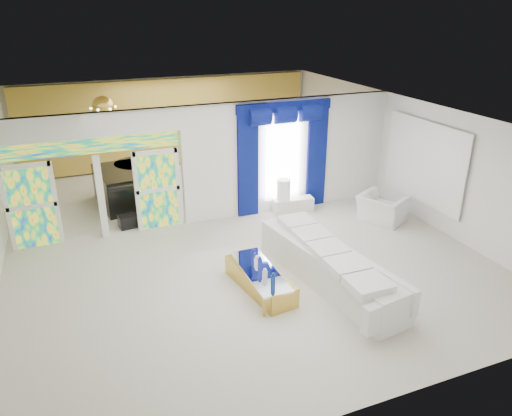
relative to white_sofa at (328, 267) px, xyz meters
name	(u,v)px	position (x,y,z in m)	size (l,w,h in m)	color
floor	(227,233)	(-1.16, 2.94, -0.36)	(12.00, 12.00, 0.00)	#B7AF9E
dividing_wall	(290,154)	(0.99, 3.94, 1.14)	(5.70, 0.18, 3.00)	white
dividing_header	(88,125)	(-4.01, 3.94, 2.36)	(4.30, 0.18, 0.55)	white
stained_panel_left	(32,206)	(-5.43, 3.94, 0.64)	(0.95, 0.04, 2.00)	#994C3F
stained_panel_right	(158,190)	(-2.58, 3.94, 0.64)	(0.95, 0.04, 2.00)	#994C3F
stained_transom	(90,146)	(-4.01, 3.94, 1.89)	(4.00, 0.05, 0.35)	#994C3F
window_pane	(283,158)	(0.74, 3.84, 1.09)	(1.00, 0.02, 2.30)	white
blue_drape_left	(248,165)	(-0.26, 3.81, 1.04)	(0.55, 0.10, 2.80)	#080347
blue_drape_right	(317,156)	(1.74, 3.81, 1.04)	(0.55, 0.10, 2.80)	#080347
blue_pelmet	(284,107)	(0.74, 3.81, 2.46)	(2.60, 0.12, 0.25)	#080347
wall_mirror	(424,162)	(3.78, 1.94, 1.19)	(0.04, 2.70, 1.90)	white
gold_curtains	(170,123)	(-1.16, 8.84, 1.14)	(9.70, 0.12, 2.90)	#B4932B
white_sofa	(328,267)	(0.00, 0.00, 0.00)	(0.82, 3.81, 0.73)	silver
coffee_table	(260,280)	(-1.35, 0.30, -0.16)	(0.61, 1.82, 0.41)	gold
console_table	(293,205)	(0.97, 3.60, -0.18)	(1.09, 0.35, 0.36)	white
table_lamp	(283,190)	(0.67, 3.60, 0.29)	(0.36, 0.36, 0.58)	white
armchair	(382,208)	(2.80, 2.13, -0.01)	(1.10, 0.96, 0.71)	silver
grand_piano	(127,186)	(-3.11, 5.85, 0.13)	(1.49, 1.96, 0.99)	black
piano_bench	(138,219)	(-3.11, 4.25, -0.21)	(0.94, 0.37, 0.31)	black
tv_console	(21,213)	(-5.83, 5.25, 0.01)	(0.51, 0.46, 0.74)	tan
chandelier	(103,107)	(-3.46, 6.34, 2.29)	(0.60, 0.60, 0.60)	gold
decanters	(262,268)	(-1.33, 0.26, 0.14)	(0.17, 1.14, 0.26)	white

